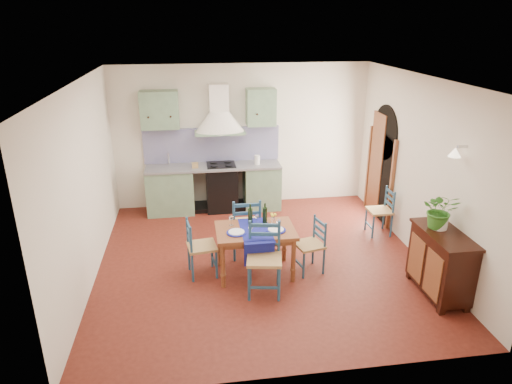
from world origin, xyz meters
TOP-DOWN VIEW (x-y plane):
  - floor at (0.00, 0.00)m, footprint 5.00×5.00m
  - back_wall at (-0.47, 2.29)m, footprint 5.00×0.96m
  - right_wall at (2.50, 0.28)m, footprint 0.26×5.00m
  - left_wall at (-2.50, 0.00)m, footprint 0.04×5.00m
  - ceiling at (0.00, 0.00)m, footprint 5.00×5.00m
  - dining_table at (-0.14, -0.36)m, footprint 1.14×0.86m
  - chair_near at (-0.09, -0.85)m, footprint 0.54×0.54m
  - chair_far at (-0.21, 0.22)m, footprint 0.47×0.47m
  - chair_left at (-0.95, -0.27)m, footprint 0.46×0.46m
  - chair_right at (0.68, -0.40)m, footprint 0.47×0.47m
  - chair_spare at (2.23, 0.67)m, footprint 0.39×0.39m
  - sideboard at (2.26, -1.26)m, footprint 0.50×1.05m
  - potted_plant at (2.24, -1.10)m, footprint 0.58×0.55m

SIDE VIEW (x-z plane):
  - floor at x=0.00m, z-range 0.00..0.00m
  - chair_right at x=0.68m, z-range 0.01..0.85m
  - chair_spare at x=2.23m, z-range 0.01..0.85m
  - chair_left at x=-0.95m, z-range 0.02..0.89m
  - sideboard at x=2.26m, z-range 0.04..0.98m
  - chair_near at x=-0.09m, z-range 0.02..1.02m
  - chair_far at x=-0.21m, z-range 0.02..1.02m
  - dining_table at x=-0.14m, z-range 0.12..1.16m
  - back_wall at x=-0.47m, z-range -0.35..2.45m
  - potted_plant at x=2.24m, z-range 0.94..1.45m
  - right_wall at x=2.50m, z-range -0.06..2.74m
  - left_wall at x=-2.50m, z-range 0.00..2.80m
  - ceiling at x=0.00m, z-range 2.80..2.81m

